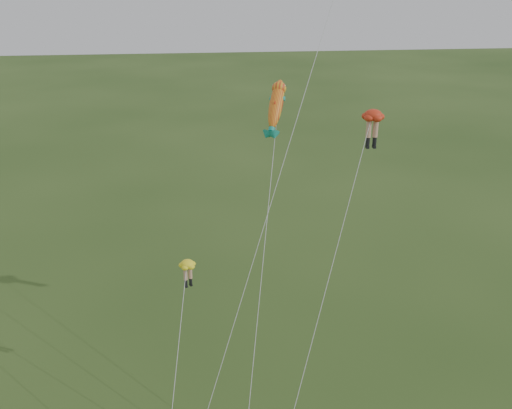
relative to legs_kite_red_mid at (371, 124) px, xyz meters
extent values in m
cylinder|color=silver|center=(-5.92, -3.38, -2.25)|extent=(9.81, 11.08, 24.81)
ellipsoid|color=red|center=(0.14, 0.22, 0.48)|extent=(1.38, 1.38, 0.67)
cylinder|color=tan|center=(-0.06, 0.21, -0.31)|extent=(0.30, 0.30, 1.02)
cylinder|color=black|center=(-0.06, 0.21, -1.08)|extent=(0.23, 0.23, 0.51)
cube|color=black|center=(-0.06, 0.21, -1.41)|extent=(0.18, 0.30, 0.15)
cylinder|color=tan|center=(0.34, 0.22, -0.31)|extent=(0.30, 0.30, 1.02)
cylinder|color=black|center=(0.34, 0.22, -1.08)|extent=(0.23, 0.23, 0.51)
cube|color=black|center=(0.34, 0.22, -1.41)|extent=(0.18, 0.30, 0.15)
cylinder|color=silver|center=(-3.33, -5.15, -6.92)|extent=(6.97, 10.77, 15.47)
ellipsoid|color=yellow|center=(-10.69, -3.56, -6.42)|extent=(1.26, 1.26, 0.47)
cylinder|color=tan|center=(-10.82, -3.62, -6.98)|extent=(0.21, 0.21, 0.72)
cylinder|color=black|center=(-10.82, -3.62, -7.52)|extent=(0.16, 0.16, 0.36)
cube|color=black|center=(-10.82, -3.62, -7.75)|extent=(0.20, 0.24, 0.10)
cylinder|color=tan|center=(-10.56, -3.50, -6.98)|extent=(0.21, 0.21, 0.72)
cylinder|color=black|center=(-10.56, -3.50, -7.52)|extent=(0.16, 0.16, 0.36)
cube|color=black|center=(-10.56, -3.50, -7.75)|extent=(0.20, 0.24, 0.10)
cylinder|color=silver|center=(-11.44, -7.40, -10.42)|extent=(1.55, 7.71, 8.47)
ellipsoid|color=gold|center=(-5.14, 2.26, 0.79)|extent=(1.88, 3.06, 3.04)
sphere|color=gold|center=(-5.14, 2.26, 0.79)|extent=(1.29, 1.51, 1.27)
cone|color=#168F7B|center=(-5.14, 2.26, 0.79)|extent=(1.08, 1.38, 1.19)
cone|color=#168F7B|center=(-5.14, 2.26, 0.79)|extent=(1.08, 1.38, 1.19)
cone|color=#168F7B|center=(-5.14, 2.26, 0.79)|extent=(0.61, 0.77, 0.67)
cone|color=#168F7B|center=(-5.14, 2.26, 0.79)|extent=(0.61, 0.77, 0.67)
cone|color=red|center=(-5.14, 2.26, 0.79)|extent=(0.65, 0.78, 0.66)
cylinder|color=silver|center=(-6.77, -3.97, -6.93)|extent=(3.29, 12.49, 15.46)
camera|label=1|loc=(-10.02, -30.69, 8.20)|focal=40.00mm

